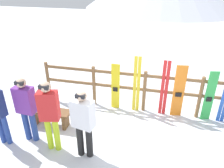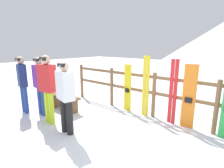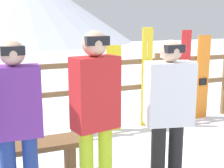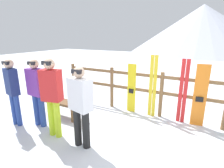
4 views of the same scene
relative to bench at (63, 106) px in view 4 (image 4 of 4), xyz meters
The scene contains 12 objects.
ground_plane 2.36m from the bench, ahead, with size 40.00×40.00×0.00m, color white.
mountain_backdrop 23.55m from the bench, 84.34° to the left, with size 18.00×18.00×6.00m.
fence 2.67m from the bench, 29.06° to the left, with size 6.10×0.10×1.25m.
bench is the anchor object (origin of this frame).
person_red 1.14m from the bench, 58.34° to the right, with size 0.45×0.31×1.73m.
person_white 1.60m from the bench, 32.80° to the right, with size 0.51×0.35×1.63m.
person_navy 1.30m from the bench, 130.48° to the right, with size 0.40×0.28×1.65m.
person_purple 0.89m from the bench, 108.00° to the right, with size 0.45×0.27×1.65m.
snowboard_yellow 1.95m from the bench, 39.65° to the left, with size 0.25×0.06×1.41m.
ski_pair_yellow 2.47m from the bench, 30.51° to the left, with size 0.19×0.02×1.69m.
ski_pair_red 3.14m from the bench, 23.32° to the left, with size 0.20×0.02×1.63m.
snowboard_orange 3.48m from the bench, 20.73° to the left, with size 0.30×0.08×1.54m.
Camera 4 is at (0.93, -2.86, 2.17)m, focal length 28.00 mm.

